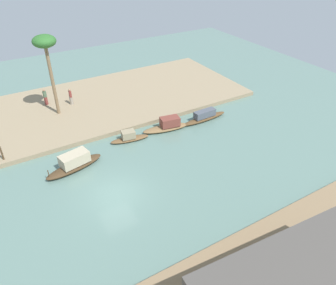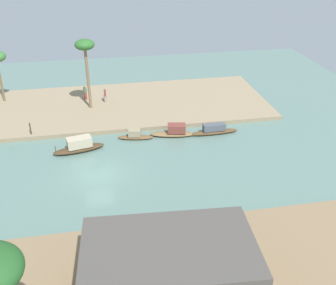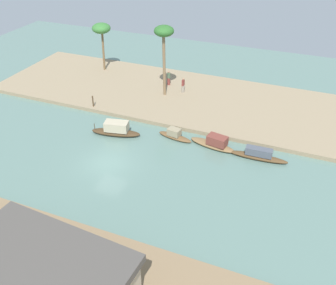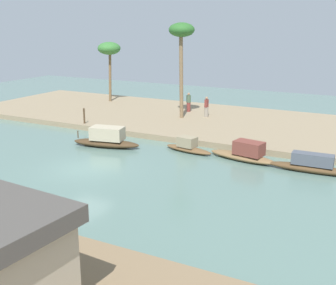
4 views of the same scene
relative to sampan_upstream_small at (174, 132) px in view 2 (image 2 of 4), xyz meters
name	(u,v)px [view 2 (image 2 of 4)]	position (x,y,z in m)	size (l,w,h in m)	color
river_water	(98,175)	(7.79, 5.82, -0.48)	(68.81, 68.81, 0.00)	slate
riverbank_left	(94,107)	(7.79, -8.37, -0.27)	(40.45, 13.51, 0.42)	#937F60
sampan_upstream_small	(174,132)	(0.00, 0.00, 0.00)	(4.61, 1.94, 1.27)	brown
sampan_foreground	(135,136)	(3.92, -0.10, -0.11)	(3.62, 1.46, 1.02)	brown
sampan_near_left_bank	(214,130)	(-4.10, 0.33, -0.05)	(5.12, 1.03, 1.12)	brown
sampan_open_hull	(79,146)	(9.37, 1.44, 0.09)	(4.94, 2.21, 1.42)	#47331E
person_on_near_bank	(105,96)	(6.44, -9.13, 0.71)	(0.35, 0.40, 1.74)	gray
person_by_mooring	(85,94)	(8.75, -10.46, 0.67)	(0.42, 0.42, 1.73)	brown
mooring_post	(30,129)	(14.12, -2.18, 0.56)	(0.14, 0.14, 1.24)	#4C3823
palm_tree_left_near	(85,49)	(8.17, -7.70, 6.78)	(2.11, 2.11, 7.87)	#7F6647
riverside_building	(169,267)	(4.05, 19.05, 1.57)	(9.90, 6.37, 3.19)	tan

